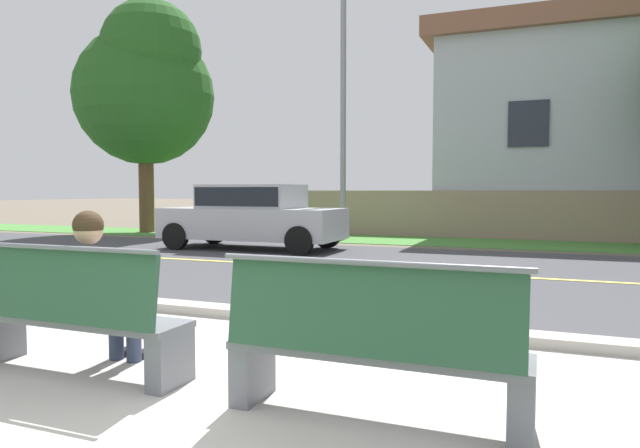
{
  "coord_description": "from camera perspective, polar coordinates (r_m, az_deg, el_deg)",
  "views": [
    {
      "loc": [
        2.11,
        -3.04,
        1.4
      ],
      "look_at": [
        -0.39,
        3.22,
        1.0
      ],
      "focal_mm": 31.78,
      "sensor_mm": 36.0,
      "label": 1
    }
  ],
  "objects": [
    {
      "name": "sidewalk_pavement",
      "position": [
        4.27,
        -9.6,
        -15.71
      ],
      "size": [
        44.0,
        3.6,
        0.01
      ],
      "primitive_type": "cube",
      "color": "#B7B2A8",
      "rests_on": "ground_plane"
    },
    {
      "name": "far_verge_grass",
      "position": [
        15.7,
        13.96,
        -1.8
      ],
      "size": [
        48.0,
        2.8,
        0.02
      ],
      "primitive_type": "cube",
      "color": "#478438",
      "rests_on": "ground_plane"
    },
    {
      "name": "shade_tree_far_left",
      "position": [
        19.85,
        -17.08,
        13.23
      ],
      "size": [
        4.52,
        4.52,
        7.45
      ],
      "color": "brown",
      "rests_on": "ground_plane"
    },
    {
      "name": "street_asphalt",
      "position": [
        9.87,
        9.23,
        -4.78
      ],
      "size": [
        52.0,
        8.0,
        0.01
      ],
      "primitive_type": "cube",
      "color": "#424247",
      "rests_on": "ground_plane"
    },
    {
      "name": "seated_person_grey",
      "position": [
        4.68,
        -21.39,
        -5.74
      ],
      "size": [
        0.52,
        0.68,
        1.25
      ],
      "color": "#333D56",
      "rests_on": "ground_plane"
    },
    {
      "name": "curb_edge",
      "position": [
        5.94,
        0.37,
        -9.69
      ],
      "size": [
        44.0,
        0.3,
        0.11
      ],
      "primitive_type": "cube",
      "color": "#ADA89E",
      "rests_on": "ground_plane"
    },
    {
      "name": "house_across_street",
      "position": [
        20.53,
        26.75,
        8.43
      ],
      "size": [
        10.61,
        6.91,
        6.57
      ],
      "color": "#A3ADB2",
      "rests_on": "ground_plane"
    },
    {
      "name": "bench_left",
      "position": [
        4.68,
        -23.78,
        -8.55
      ],
      "size": [
        1.83,
        0.48,
        1.01
      ],
      "color": "slate",
      "rests_on": "ground_plane"
    },
    {
      "name": "car_silver_near",
      "position": [
        13.61,
        -6.84,
        1.07
      ],
      "size": [
        4.3,
        1.86,
        1.54
      ],
      "color": "#B2B5BC",
      "rests_on": "ground_plane"
    },
    {
      "name": "bench_right",
      "position": [
        3.46,
        5.28,
        -12.46
      ],
      "size": [
        1.83,
        0.48,
        1.01
      ],
      "color": "slate",
      "rests_on": "ground_plane"
    },
    {
      "name": "ground_plane",
      "position": [
        11.33,
        10.88,
        -3.77
      ],
      "size": [
        140.0,
        140.0,
        0.0
      ],
      "primitive_type": "plane",
      "color": "#665B4C"
    },
    {
      "name": "garden_wall",
      "position": [
        17.63,
        8.86,
        1.08
      ],
      "size": [
        13.0,
        0.36,
        1.4
      ],
      "primitive_type": "cube",
      "color": "gray",
      "rests_on": "ground_plane"
    },
    {
      "name": "streetlamp",
      "position": [
        16.45,
        2.58,
        13.7
      ],
      "size": [
        0.24,
        2.1,
        7.66
      ],
      "color": "gray",
      "rests_on": "ground_plane"
    },
    {
      "name": "road_centre_line",
      "position": [
        9.87,
        9.23,
        -4.75
      ],
      "size": [
        48.0,
        0.14,
        0.01
      ],
      "primitive_type": "cube",
      "color": "#E0CC4C",
      "rests_on": "ground_plane"
    }
  ]
}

